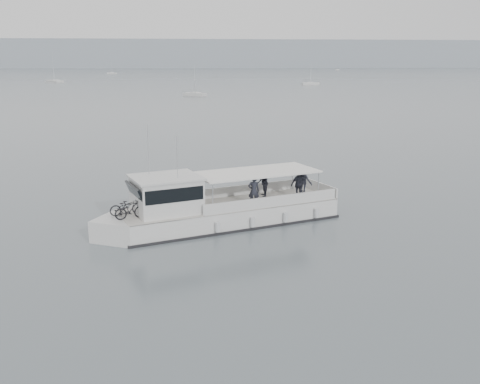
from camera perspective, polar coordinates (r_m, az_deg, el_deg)
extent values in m
plane|color=#545D63|center=(28.85, 9.84, -2.22)|extent=(1400.00, 1400.00, 0.00)
cube|color=#939EA8|center=(586.69, -5.68, 14.42)|extent=(1400.00, 90.00, 28.00)
cube|color=silver|center=(26.52, -1.07, -2.53)|extent=(11.17, 6.32, 1.17)
cube|color=silver|center=(24.86, -12.52, -4.00)|extent=(2.77, 2.77, 1.17)
cube|color=beige|center=(26.36, -1.08, -1.31)|extent=(11.17, 6.32, 0.05)
cube|color=black|center=(26.62, -1.07, -3.28)|extent=(11.38, 6.48, 0.16)
cube|color=silver|center=(28.18, 0.74, 0.26)|extent=(6.84, 2.48, 0.54)
cube|color=silver|center=(25.80, 3.49, -1.05)|extent=(6.84, 2.48, 0.54)
cube|color=silver|center=(28.87, 8.65, 0.43)|extent=(1.04, 2.75, 0.54)
cube|color=silver|center=(25.02, -7.86, -0.35)|extent=(3.53, 3.26, 1.62)
cube|color=black|center=(24.62, -10.97, -0.39)|extent=(1.23, 2.30, 1.04)
cube|color=black|center=(24.96, -7.88, 0.25)|extent=(3.37, 3.23, 0.63)
cube|color=silver|center=(24.83, -7.93, 1.57)|extent=(3.76, 3.49, 0.09)
cube|color=white|center=(26.63, 1.73, 2.14)|extent=(6.69, 4.59, 0.07)
cylinder|color=silver|center=(24.49, -2.93, -0.71)|extent=(0.07, 0.07, 1.49)
cylinder|color=silver|center=(26.77, -5.03, 0.52)|extent=(0.07, 0.07, 1.49)
cylinder|color=silver|center=(27.18, 8.36, 0.63)|extent=(0.07, 0.07, 1.49)
cylinder|color=silver|center=(29.25, 5.61, 1.65)|extent=(0.07, 0.07, 1.49)
cylinder|color=silver|center=(25.22, -9.76, 4.40)|extent=(0.03, 0.03, 2.35)
cylinder|color=silver|center=(24.16, -6.73, 3.66)|extent=(0.03, 0.03, 1.98)
cylinder|color=silver|center=(24.59, -2.40, -3.76)|extent=(0.28, 0.28, 0.45)
cylinder|color=silver|center=(25.33, 1.35, -3.23)|extent=(0.28, 0.28, 0.45)
cylinder|color=silver|center=(26.16, 4.88, -2.71)|extent=(0.28, 0.28, 0.45)
cylinder|color=silver|center=(27.09, 8.17, -2.22)|extent=(0.28, 0.28, 0.45)
imported|color=black|center=(25.00, -12.02, -1.50)|extent=(1.64, 1.02, 0.81)
imported|color=black|center=(24.31, -11.62, -1.86)|extent=(1.48, 0.85, 0.86)
imported|color=#242630|center=(25.84, 1.48, 0.11)|extent=(0.57, 0.39, 1.52)
imported|color=#242630|center=(27.66, 2.45, 1.02)|extent=(0.64, 0.79, 1.52)
imported|color=#242630|center=(27.38, 6.27, 0.82)|extent=(0.96, 0.66, 1.52)
imported|color=#242630|center=(28.59, 6.85, 1.36)|extent=(1.06, 1.11, 1.52)
cube|color=silver|center=(182.17, 7.54, 11.38)|extent=(5.74, 2.10, 0.75)
cube|color=silver|center=(182.16, 7.54, 11.48)|extent=(2.06, 1.68, 0.45)
cylinder|color=silver|center=(182.06, 7.57, 12.46)|extent=(0.08, 0.08, 6.22)
cube|color=silver|center=(123.50, -4.81, 10.32)|extent=(5.40, 5.13, 0.75)
cube|color=silver|center=(123.48, -4.81, 10.46)|extent=(2.53, 2.50, 0.45)
cylinder|color=silver|center=(123.34, -4.84, 11.89)|extent=(0.08, 0.08, 6.21)
cube|color=silver|center=(212.83, -19.19, 11.09)|extent=(7.98, 8.98, 0.75)
cube|color=silver|center=(212.82, -19.19, 11.18)|extent=(3.99, 4.10, 0.45)
cylinder|color=silver|center=(212.71, -19.30, 12.52)|extent=(0.08, 0.08, 10.06)
cube|color=silver|center=(334.44, -13.49, 12.22)|extent=(5.87, 2.09, 0.75)
cube|color=silver|center=(334.44, -13.49, 12.27)|extent=(2.09, 1.70, 0.45)
cylinder|color=silver|center=(334.38, -13.52, 12.82)|extent=(0.08, 0.08, 6.38)
cube|color=silver|center=(444.26, 10.36, 12.69)|extent=(4.22, 4.91, 0.75)
cube|color=silver|center=(444.25, 10.36, 12.73)|extent=(2.14, 2.22, 0.45)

